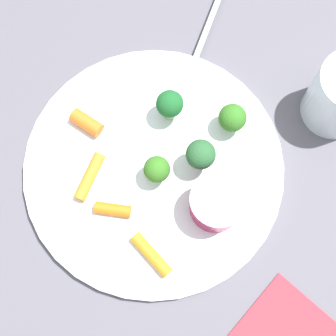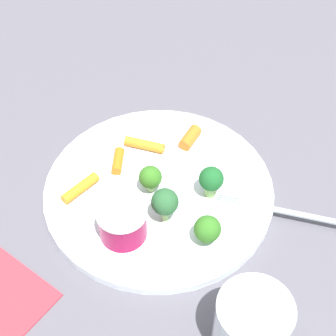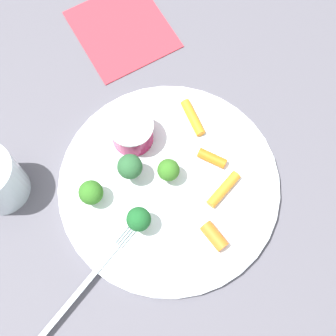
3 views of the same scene
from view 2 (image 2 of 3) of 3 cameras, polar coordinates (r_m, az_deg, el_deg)
The scene contains 13 objects.
ground_plane at distance 0.65m, azimuth -1.03°, elevation -2.79°, with size 2.40×2.40×0.00m, color #55535D.
plate at distance 0.64m, azimuth -1.04°, elevation -2.45°, with size 0.29×0.29×0.01m, color white.
sauce_cup at distance 0.58m, azimuth -5.14°, elevation -6.12°, with size 0.06×0.06×0.04m.
broccoli_floret_0 at distance 0.58m, azimuth -0.35°, elevation -3.88°, with size 0.03×0.03×0.05m.
broccoli_floret_1 at distance 0.61m, azimuth 4.87°, elevation -1.36°, with size 0.03×0.03×0.04m.
broccoli_floret_2 at distance 0.57m, azimuth 4.46°, elevation -6.86°, with size 0.03×0.03×0.04m.
broccoli_floret_3 at distance 0.62m, azimuth -1.82°, elevation -1.35°, with size 0.03×0.03×0.04m.
carrot_stick_0 at distance 0.69m, azimuth 2.50°, elevation 3.43°, with size 0.02×0.02×0.04m, color orange.
carrot_stick_1 at distance 0.66m, azimuth -5.65°, elevation 0.80°, with size 0.01×0.01×0.04m, color orange.
carrot_stick_2 at distance 0.64m, azimuth -9.83°, elevation -2.23°, with size 0.01×0.01×0.05m, color orange.
carrot_stick_3 at distance 0.68m, azimuth -2.65°, elevation 2.63°, with size 0.01×0.01×0.05m, color orange.
fork at distance 0.63m, azimuth 13.27°, elevation -4.85°, with size 0.13×0.14×0.00m.
drinking_glass at distance 0.51m, azimuth 9.29°, elevation -17.28°, with size 0.07×0.07×0.08m, color silver.
Camera 2 is at (-0.37, 0.18, 0.50)m, focal length 54.23 mm.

